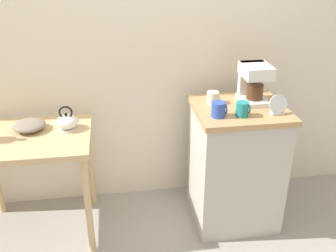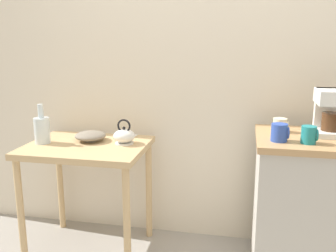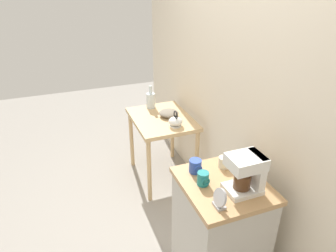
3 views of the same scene
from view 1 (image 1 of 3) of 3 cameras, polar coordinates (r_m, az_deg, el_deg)
The scene contains 11 objects.
ground_plane at distance 2.90m, azimuth -3.13°, elevation -14.32°, with size 8.00×8.00×0.00m, color gray.
back_wall at distance 2.73m, azimuth -2.68°, elevation 15.90°, with size 4.40×0.10×2.80m, color beige.
wooden_table at distance 2.63m, azimuth -19.73°, elevation -3.45°, with size 0.77×0.60×0.76m.
kitchen_counter at distance 2.76m, azimuth 9.97°, elevation -5.68°, with size 0.60×0.55×0.89m.
bowl_stoneware at distance 2.64m, azimuth -20.01°, elevation 0.11°, with size 0.21×0.21×0.07m.
teakettle at distance 2.57m, azimuth -14.82°, elevation 0.60°, with size 0.17×0.14×0.16m.
coffee_maker at distance 2.62m, azimuth 12.71°, elevation 6.54°, with size 0.18×0.22×0.26m.
mug_small_cream at distance 2.57m, azimuth 6.75°, elevation 4.24°, with size 0.09×0.08×0.08m.
mug_blue at distance 2.37m, azimuth 7.59°, elevation 2.47°, with size 0.09×0.09×0.10m.
mug_dark_teal at distance 2.40m, azimuth 11.07°, elevation 2.49°, with size 0.08×0.08×0.09m.
table_clock at distance 2.48m, azimuth 16.10°, elevation 2.90°, with size 0.11×0.06×0.13m.
Camera 1 is at (-0.18, -2.21, 1.87)m, focal length 40.83 mm.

